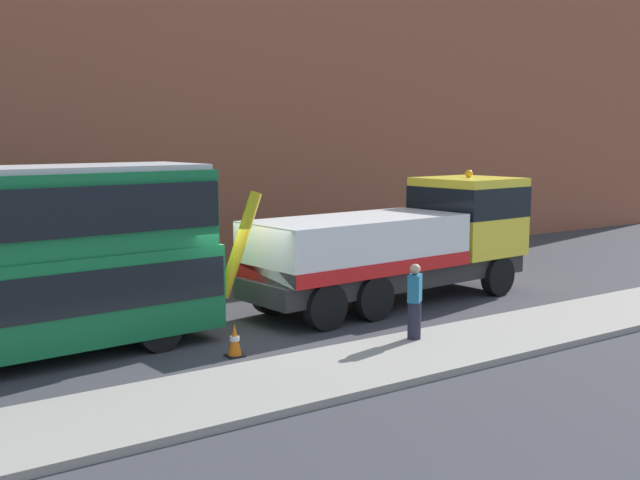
# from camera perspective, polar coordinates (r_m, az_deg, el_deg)

# --- Properties ---
(ground_plane) EXTENTS (120.00, 120.00, 0.00)m
(ground_plane) POSITION_cam_1_polar(r_m,az_deg,el_deg) (19.11, -6.31, -6.64)
(ground_plane) COLOR #38383D
(near_kerb) EXTENTS (60.00, 2.80, 0.15)m
(near_kerb) POSITION_cam_1_polar(r_m,az_deg,el_deg) (15.67, 1.21, -9.52)
(near_kerb) COLOR gray
(near_kerb) RESTS_ON ground_plane
(building_facade) EXTENTS (60.00, 1.50, 16.00)m
(building_facade) POSITION_cam_1_polar(r_m,az_deg,el_deg) (26.69, -15.91, 14.61)
(building_facade) COLOR #935138
(building_facade) RESTS_ON ground_plane
(recovery_tow_truck) EXTENTS (10.22, 3.27, 3.67)m
(recovery_tow_truck) POSITION_cam_1_polar(r_m,az_deg,el_deg) (22.14, 6.11, -0.03)
(recovery_tow_truck) COLOR #2D2D2D
(recovery_tow_truck) RESTS_ON ground_plane
(pedestrian_bystander) EXTENTS (0.48, 0.45, 1.71)m
(pedestrian_bystander) POSITION_cam_1_polar(r_m,az_deg,el_deg) (17.70, 6.89, -4.53)
(pedestrian_bystander) COLOR #232333
(pedestrian_bystander) RESTS_ON near_kerb
(traffic_cone_near_bus) EXTENTS (0.36, 0.36, 0.72)m
(traffic_cone_near_bus) POSITION_cam_1_polar(r_m,az_deg,el_deg) (16.95, -6.22, -7.30)
(traffic_cone_near_bus) COLOR orange
(traffic_cone_near_bus) RESTS_ON ground_plane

